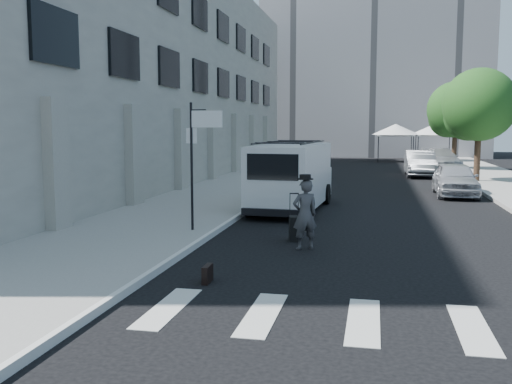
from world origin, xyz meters
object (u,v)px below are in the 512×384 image
at_px(briefcase, 207,274).
at_px(cargo_van, 292,176).
at_px(parked_car_b, 420,164).
at_px(parked_car_c, 441,159).
at_px(businessman, 305,215).
at_px(parked_car_a, 455,179).
at_px(suitcase, 295,228).

height_order(briefcase, cargo_van, cargo_van).
bearing_deg(parked_car_b, parked_car_c, 71.54).
xyz_separation_m(briefcase, parked_car_c, (7.60, 30.77, 0.58)).
height_order(businessman, parked_car_b, businessman).
bearing_deg(parked_car_b, briefcase, -103.40).
relative_size(businessman, cargo_van, 0.27).
relative_size(businessman, parked_car_c, 0.33).
bearing_deg(parked_car_a, briefcase, -112.14).
bearing_deg(briefcase, cargo_van, 87.54).
relative_size(briefcase, cargo_van, 0.07).
relative_size(suitcase, parked_car_b, 0.27).
distance_m(briefcase, parked_car_a, 16.80).
relative_size(briefcase, parked_car_a, 0.10).
xyz_separation_m(briefcase, suitcase, (1.09, 4.38, 0.16)).
bearing_deg(businessman, parked_car_c, -131.62).
xyz_separation_m(suitcase, parked_car_a, (5.46, 11.09, 0.40)).
bearing_deg(cargo_van, parked_car_b, 73.40).
distance_m(cargo_van, parked_car_b, 16.21).
height_order(briefcase, parked_car_b, parked_car_b).
bearing_deg(businessman, parked_car_a, -141.81).
distance_m(suitcase, cargo_van, 5.79).
height_order(briefcase, parked_car_c, parked_car_c).
xyz_separation_m(businessman, parked_car_b, (4.33, 21.86, -0.09)).
bearing_deg(businessman, parked_car_b, -130.21).
xyz_separation_m(businessman, suitcase, (-0.39, 1.00, -0.53)).
bearing_deg(suitcase, cargo_van, 85.82).
distance_m(briefcase, suitcase, 4.51).
xyz_separation_m(briefcase, parked_car_a, (6.55, 15.46, 0.56)).
bearing_deg(parked_car_a, businessman, -111.96).
bearing_deg(briefcase, suitcase, 74.71).
bearing_deg(parked_car_c, parked_car_a, -99.30).
height_order(suitcase, parked_car_a, parked_car_a).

